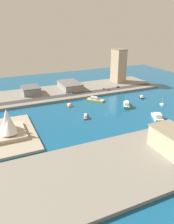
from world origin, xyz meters
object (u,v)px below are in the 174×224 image
ferry_white_commuter (158,117)px  pickup_red (108,90)px  office_block_beige (172,140)px  ferry_green_doubledeck (126,105)px  water_taxi_orange (69,105)px  apartment_midrise_tan (118,66)px  sailboat_small_white (162,104)px  patrol_launch_navy (142,97)px  sedan_silver (73,93)px  traffic_light_waterfront (66,94)px  carpark_squat_concrete (70,85)px  warehouse_low_gray (31,90)px  van_white (103,89)px  ferry_yellow_fast (95,100)px  tugboat_red (85,116)px  suv_black (118,87)px  opera_landmark (8,124)px

ferry_white_commuter → pickup_red: ferry_white_commuter is taller
ferry_white_commuter → office_block_beige: bearing=147.0°
ferry_green_doubledeck → ferry_white_commuter: (-42.21, -10.16, -0.31)m
water_taxi_orange → apartment_midrise_tan: (65.81, -107.53, 27.16)m
sailboat_small_white → patrol_launch_navy: bearing=10.4°
pickup_red → sedan_silver: pickup_red is taller
pickup_red → traffic_light_waterfront: 64.57m
carpark_squat_concrete → office_block_beige: bearing=-176.3°
ferry_green_doubledeck → warehouse_low_gray: 129.54m
water_taxi_orange → van_white: 74.42m
ferry_white_commuter → warehouse_low_gray: (130.88, 104.44, 5.52)m
sailboat_small_white → traffic_light_waterfront: size_ratio=1.41×
ferry_green_doubledeck → ferry_yellow_fast: ferry_green_doubledeck is taller
tugboat_red → suv_black: (74.31, -85.70, 2.20)m
patrol_launch_navy → ferry_yellow_fast: bearing=76.8°
water_taxi_orange → van_white: bearing=-61.1°
patrol_launch_navy → pickup_red: 48.17m
carpark_squat_concrete → water_taxi_orange: bearing=159.0°
tugboat_red → opera_landmark: size_ratio=0.43×
apartment_midrise_tan → suv_black: size_ratio=10.74×
ferry_yellow_fast → suv_black: size_ratio=4.43×
ferry_yellow_fast → carpark_squat_concrete: 58.66m
sailboat_small_white → apartment_midrise_tan: (108.91, -4.65, 27.50)m
apartment_midrise_tan → opera_landmark: size_ratio=1.50×
patrol_launch_navy → water_taxi_orange: (11.03, 97.01, 0.02)m
ferry_green_doubledeck → warehouse_low_gray: (88.67, 94.29, 5.21)m
tugboat_red → water_taxi_orange: tugboat_red is taller
warehouse_low_gray → patrol_launch_navy: bearing=-118.3°
ferry_yellow_fast → ferry_white_commuter: bearing=-154.8°
ferry_green_doubledeck → ferry_white_commuter: size_ratio=1.00×
patrol_launch_navy → ferry_white_commuter: bearing=156.8°
ferry_yellow_fast → apartment_midrise_tan: 98.72m
tugboat_red → ferry_yellow_fast: ferry_yellow_fast is taller
van_white → patrol_launch_navy: bearing=-145.8°
sailboat_small_white → apartment_midrise_tan: size_ratio=0.18×
carpark_squat_concrete → ferry_green_doubledeck: bearing=-157.1°
tugboat_red → ferry_green_doubledeck: size_ratio=0.66×
opera_landmark → sailboat_small_white: bearing=-88.8°
patrol_launch_navy → sailboat_small_white: (-32.07, -5.86, -0.32)m
warehouse_low_gray → van_white: 101.27m
patrol_launch_navy → tugboat_red: bearing=106.6°
ferry_white_commuter → suv_black: 108.69m
apartment_midrise_tan → van_white: 57.49m
patrol_launch_navy → office_block_beige: bearing=151.9°
apartment_midrise_tan → suv_black: 43.09m
water_taxi_orange → warehouse_low_gray: (59.31, 33.34, 6.33)m
tugboat_red → office_block_beige: (-88.02, -31.55, 10.02)m
patrol_launch_navy → tugboat_red: tugboat_red is taller
patrol_launch_navy → apartment_midrise_tan: 82.18m
traffic_light_waterfront → opera_landmark: (-72.30, 78.09, 3.91)m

